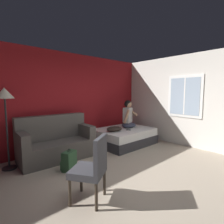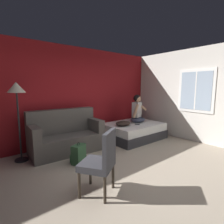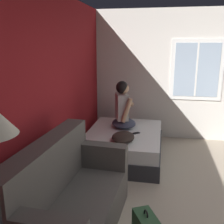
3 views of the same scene
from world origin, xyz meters
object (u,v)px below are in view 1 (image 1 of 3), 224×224
side_chair (92,166)px  bed (124,136)px  person_seated (128,116)px  throw_pillow (114,129)px  cell_phone (128,130)px  couch (56,142)px  backpack (69,161)px  floor_lamp (5,101)px

side_chair → bed: bearing=35.0°
person_seated → throw_pillow: person_seated is taller
bed → cell_phone: bearing=-104.3°
cell_phone → couch: bearing=-54.8°
couch → backpack: couch is taller
bed → backpack: (-2.19, -0.54, -0.04)m
couch → backpack: 0.85m
person_seated → floor_lamp: floor_lamp is taller
backpack → throw_pillow: size_ratio=0.95×
bed → person_seated: size_ratio=1.99×
bed → couch: couch is taller
floor_lamp → throw_pillow: bearing=-9.2°
bed → throw_pillow: 0.57m
person_seated → backpack: size_ratio=1.91×
couch → throw_pillow: bearing=-11.7°
side_chair → person_seated: (2.68, 1.76, 0.30)m
person_seated → floor_lamp: size_ratio=0.51×
person_seated → throw_pillow: bearing=-170.9°
couch → person_seated: bearing=-5.4°
couch → person_seated: size_ratio=1.99×
person_seated → cell_phone: person_seated is taller
person_seated → throw_pillow: size_ratio=1.82×
side_chair → cell_phone: size_ratio=6.81×
bed → throw_pillow: size_ratio=3.63×
bed → person_seated: person_seated is taller
backpack → floor_lamp: (-0.90, 0.91, 1.24)m
side_chair → person_seated: person_seated is taller
couch → bed: bearing=-7.6°
floor_lamp → bed: bearing=-6.8°
backpack → throw_pillow: throw_pillow is taller
side_chair → floor_lamp: size_ratio=0.58×
person_seated → cell_phone: size_ratio=6.08×
side_chair → floor_lamp: 2.35m
backpack → cell_phone: size_ratio=3.18×
throw_pillow → cell_phone: 0.45m
couch → side_chair: (-0.34, -1.98, 0.14)m
couch → person_seated: 2.39m
backpack → side_chair: bearing=-101.6°
side_chair → backpack: size_ratio=2.14×
person_seated → cell_phone: bearing=-137.0°
couch → floor_lamp: size_ratio=1.02×
side_chair → person_seated: size_ratio=1.12×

